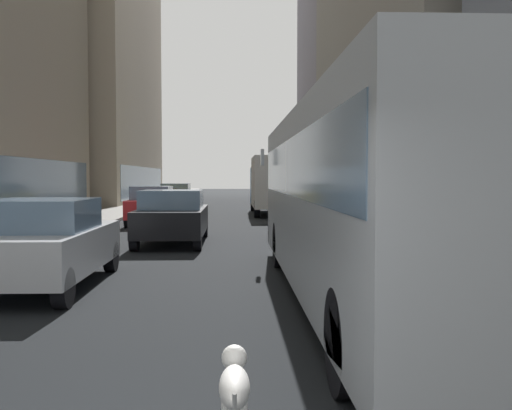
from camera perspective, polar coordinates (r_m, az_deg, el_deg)
name	(u,v)px	position (r m, az deg, el deg)	size (l,w,h in m)	color
ground_plane	(223,208)	(37.70, -3.17, -0.32)	(120.00, 120.00, 0.00)	black
sidewalk_left	(134,207)	(38.21, -11.75, -0.21)	(2.40, 110.00, 0.15)	gray
sidewalk_right	(312,207)	(38.03, 5.45, -0.18)	(2.40, 110.00, 0.15)	#9E9991
building_left_far	(78,63)	(50.99, -16.85, 13.03)	(10.62, 23.40, 22.44)	#A0937F
transit_bus	(368,192)	(9.71, 10.75, 1.28)	(2.78, 11.53, 3.05)	#999EA3
car_blue_hatchback	(304,215)	(18.21, 4.65, -1.02)	(1.75, 4.35, 1.62)	#4C6BB7
car_black_suv	(173,216)	(17.90, -8.06, -1.09)	(1.92, 4.61, 1.62)	black
car_red_coupe	(152,205)	(25.30, -10.00, 0.00)	(1.71, 4.35, 1.62)	red
car_silver_sedan	(44,243)	(11.32, -19.84, -3.47)	(1.86, 4.37, 1.62)	#B7BABF
car_yellow_taxi	(176,197)	(35.71, -7.73, 0.82)	(1.73, 4.70, 1.62)	yellow
box_truck	(274,183)	(31.51, 1.74, 2.12)	(2.30, 7.50, 3.05)	#19519E
dalmatian_dog	(234,386)	(4.43, -2.10, -17.11)	(0.22, 0.96, 0.72)	white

